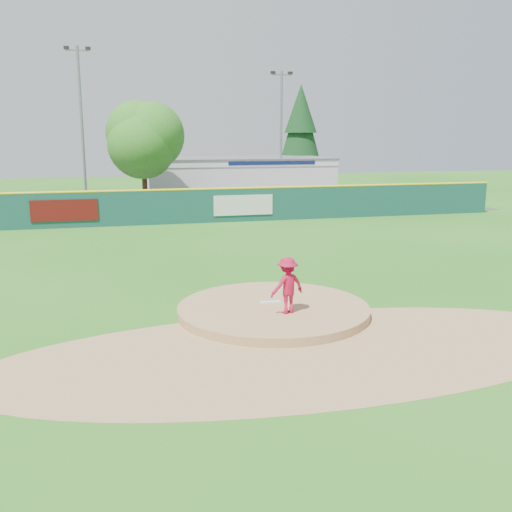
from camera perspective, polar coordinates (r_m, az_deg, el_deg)
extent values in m
plane|color=#286B19|center=(16.50, 1.74, -5.81)|extent=(120.00, 120.00, 0.00)
cylinder|color=#9E774C|center=(16.50, 1.74, -5.81)|extent=(5.50, 5.50, 0.50)
cube|color=white|center=(16.69, 1.46, -4.62)|extent=(0.60, 0.15, 0.04)
cylinder|color=#9E774C|center=(13.81, 5.25, -9.43)|extent=(15.40, 15.40, 0.01)
cube|color=#38383A|center=(42.62, -8.44, 4.99)|extent=(44.00, 16.00, 0.02)
imported|color=#B00F33|center=(15.58, 3.16, -2.95)|extent=(1.13, 0.85, 1.56)
imported|color=silver|center=(37.34, -12.87, 5.11)|extent=(6.26, 4.41, 1.59)
cube|color=silver|center=(48.35, -2.00, 7.81)|extent=(15.00, 8.00, 3.20)
cube|color=white|center=(44.36, -0.87, 9.26)|extent=(15.00, 0.06, 0.55)
cube|color=#0F194C|center=(44.83, 1.66, 9.28)|extent=(7.00, 0.03, 0.28)
cube|color=#59595B|center=(48.26, -2.01, 9.76)|extent=(15.20, 8.20, 0.12)
cube|color=#570E0C|center=(33.35, -18.61, 4.34)|extent=(3.60, 0.04, 1.20)
cube|color=silver|center=(34.14, -1.27, 5.11)|extent=(3.60, 0.04, 1.20)
cube|color=#14423B|center=(33.62, -6.84, 4.93)|extent=(40.00, 0.10, 2.00)
cylinder|color=yellow|center=(33.52, -6.88, 6.63)|extent=(40.00, 0.14, 0.14)
cylinder|color=#382314|center=(40.34, -11.03, 6.37)|extent=(0.36, 0.36, 2.60)
sphere|color=#387F23|center=(40.17, -11.22, 11.00)|extent=(5.60, 5.60, 5.60)
cylinder|color=#382314|center=(54.14, 4.39, 7.36)|extent=(0.40, 0.40, 1.60)
cone|color=#113A16|center=(53.98, 4.48, 12.40)|extent=(4.40, 4.40, 7.90)
cylinder|color=gray|center=(42.13, -16.99, 12.02)|extent=(0.20, 0.20, 11.00)
cube|color=gray|center=(42.51, -17.44, 19.04)|extent=(1.60, 0.10, 0.10)
cube|color=black|center=(42.56, -18.45, 19.17)|extent=(0.35, 0.25, 0.20)
cube|color=black|center=(42.51, -16.46, 19.30)|extent=(0.35, 0.25, 0.20)
cylinder|color=gray|center=(46.08, 2.52, 11.84)|extent=(0.20, 0.20, 10.00)
cube|color=gray|center=(46.32, 2.58, 17.66)|extent=(1.60, 0.10, 0.10)
cube|color=black|center=(46.14, 1.71, 17.87)|extent=(0.35, 0.25, 0.20)
cube|color=black|center=(46.55, 3.45, 17.81)|extent=(0.35, 0.25, 0.20)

